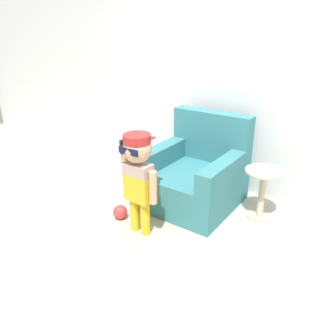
{
  "coord_description": "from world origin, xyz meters",
  "views": [
    {
      "loc": [
        1.69,
        -2.75,
        1.9
      ],
      "look_at": [
        -0.05,
        -0.24,
        0.57
      ],
      "focal_mm": 35.0,
      "sensor_mm": 36.0,
      "label": 1
    }
  ],
  "objects_px": {
    "armchair": "(195,175)",
    "toy_ball": "(120,212)",
    "person_child": "(138,170)",
    "side_table": "(262,190)"
  },
  "relations": [
    {
      "from": "armchair",
      "to": "toy_ball",
      "type": "distance_m",
      "value": 0.94
    },
    {
      "from": "armchair",
      "to": "person_child",
      "type": "xyz_separation_m",
      "value": [
        -0.13,
        -0.85,
        0.35
      ]
    },
    {
      "from": "person_child",
      "to": "toy_ball",
      "type": "relative_size",
      "value": 6.65
    },
    {
      "from": "side_table",
      "to": "toy_ball",
      "type": "relative_size",
      "value": 3.59
    },
    {
      "from": "person_child",
      "to": "toy_ball",
      "type": "height_order",
      "value": "person_child"
    },
    {
      "from": "armchair",
      "to": "toy_ball",
      "type": "relative_size",
      "value": 6.57
    },
    {
      "from": "armchair",
      "to": "side_table",
      "type": "height_order",
      "value": "armchair"
    },
    {
      "from": "person_child",
      "to": "side_table",
      "type": "distance_m",
      "value": 1.33
    },
    {
      "from": "person_child",
      "to": "toy_ball",
      "type": "xyz_separation_m",
      "value": [
        -0.33,
        0.06,
        -0.6
      ]
    },
    {
      "from": "person_child",
      "to": "toy_ball",
      "type": "distance_m",
      "value": 0.69
    }
  ]
}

